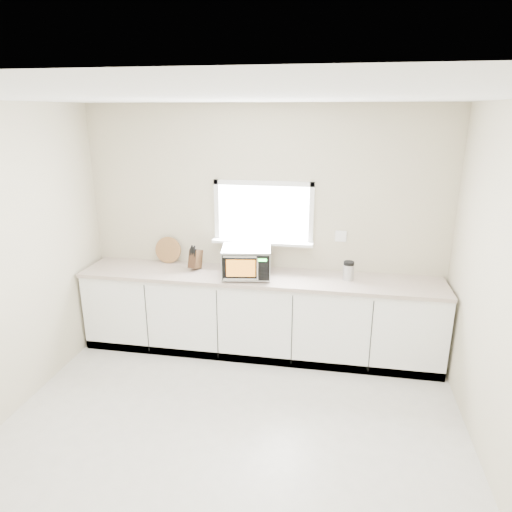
# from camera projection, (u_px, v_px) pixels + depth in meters

# --- Properties ---
(ground) EXTENTS (4.00, 4.00, 0.00)m
(ground) POSITION_uv_depth(u_px,v_px,m) (222.00, 456.00, 3.62)
(ground) COLOR beige
(ground) RESTS_ON ground
(back_wall) EXTENTS (4.00, 0.17, 2.70)m
(back_wall) POSITION_uv_depth(u_px,v_px,m) (264.00, 229.00, 5.08)
(back_wall) COLOR #BCB295
(back_wall) RESTS_ON ground
(cabinets) EXTENTS (3.92, 0.60, 0.88)m
(cabinets) POSITION_uv_depth(u_px,v_px,m) (259.00, 315.00, 5.08)
(cabinets) COLOR white
(cabinets) RESTS_ON ground
(countertop) EXTENTS (3.92, 0.64, 0.04)m
(countertop) POSITION_uv_depth(u_px,v_px,m) (259.00, 277.00, 4.93)
(countertop) COLOR #C0AF9E
(countertop) RESTS_ON cabinets
(microwave) EXTENTS (0.56, 0.47, 0.33)m
(microwave) POSITION_uv_depth(u_px,v_px,m) (247.00, 262.00, 4.83)
(microwave) COLOR black
(microwave) RESTS_ON countertop
(knife_block) EXTENTS (0.14, 0.22, 0.29)m
(knife_block) POSITION_uv_depth(u_px,v_px,m) (195.00, 259.00, 5.08)
(knife_block) COLOR #442D18
(knife_block) RESTS_ON countertop
(cutting_board) EXTENTS (0.31, 0.07, 0.31)m
(cutting_board) POSITION_uv_depth(u_px,v_px,m) (168.00, 250.00, 5.30)
(cutting_board) COLOR #9E623D
(cutting_board) RESTS_ON countertop
(coffee_grinder) EXTENTS (0.14, 0.14, 0.20)m
(coffee_grinder) POSITION_uv_depth(u_px,v_px,m) (348.00, 270.00, 4.78)
(coffee_grinder) COLOR #B7BABF
(coffee_grinder) RESTS_ON countertop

